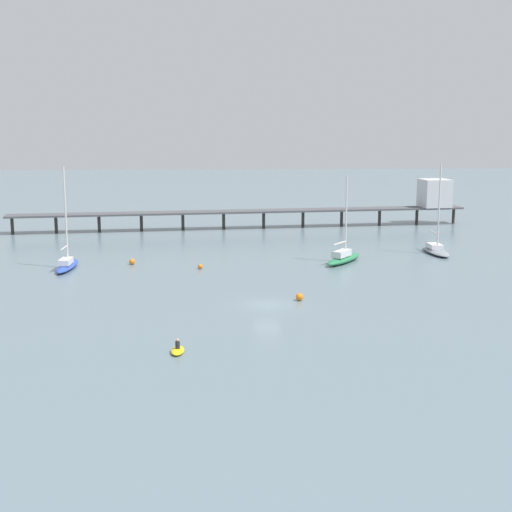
{
  "coord_description": "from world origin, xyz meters",
  "views": [
    {
      "loc": [
        -5.26,
        -67.32,
        17.49
      ],
      "look_at": [
        0.0,
        17.7,
        1.5
      ],
      "focal_mm": 50.46,
      "sensor_mm": 36.0,
      "label": 1
    }
  ],
  "objects_px": {
    "mooring_buoy_outer": "(132,262)",
    "mooring_buoy_far": "(200,266)",
    "sailboat_green": "(343,257)",
    "mooring_buoy_inner": "(299,297)",
    "pier": "(347,202)",
    "sailboat_gray": "(436,249)",
    "dinghy_yellow": "(178,350)",
    "sailboat_blue": "(67,263)"
  },
  "relations": [
    {
      "from": "pier",
      "to": "mooring_buoy_outer",
      "type": "xyz_separation_m",
      "value": [
        -32.83,
        -31.45,
        -3.75
      ]
    },
    {
      "from": "sailboat_gray",
      "to": "pier",
      "type": "bearing_deg",
      "value": 105.19
    },
    {
      "from": "sailboat_gray",
      "to": "mooring_buoy_far",
      "type": "xyz_separation_m",
      "value": [
        -31.49,
        -8.38,
        -0.35
      ]
    },
    {
      "from": "sailboat_green",
      "to": "sailboat_gray",
      "type": "height_order",
      "value": "sailboat_gray"
    },
    {
      "from": "sailboat_green",
      "to": "sailboat_gray",
      "type": "xyz_separation_m",
      "value": [
        13.59,
        5.65,
        -0.11
      ]
    },
    {
      "from": "sailboat_green",
      "to": "mooring_buoy_far",
      "type": "distance_m",
      "value": 18.11
    },
    {
      "from": "sailboat_gray",
      "to": "mooring_buoy_outer",
      "type": "height_order",
      "value": "sailboat_gray"
    },
    {
      "from": "mooring_buoy_inner",
      "to": "mooring_buoy_outer",
      "type": "height_order",
      "value": "mooring_buoy_inner"
    },
    {
      "from": "pier",
      "to": "sailboat_green",
      "type": "bearing_deg",
      "value": -101.42
    },
    {
      "from": "sailboat_blue",
      "to": "mooring_buoy_outer",
      "type": "relative_size",
      "value": 16.64
    },
    {
      "from": "mooring_buoy_outer",
      "to": "mooring_buoy_inner",
      "type": "bearing_deg",
      "value": -46.35
    },
    {
      "from": "mooring_buoy_outer",
      "to": "mooring_buoy_far",
      "type": "relative_size",
      "value": 1.22
    },
    {
      "from": "sailboat_green",
      "to": "mooring_buoy_outer",
      "type": "height_order",
      "value": "sailboat_green"
    },
    {
      "from": "pier",
      "to": "mooring_buoy_inner",
      "type": "height_order",
      "value": "pier"
    },
    {
      "from": "pier",
      "to": "mooring_buoy_far",
      "type": "bearing_deg",
      "value": -125.08
    },
    {
      "from": "dinghy_yellow",
      "to": "sailboat_green",
      "type": "bearing_deg",
      "value": 61.04
    },
    {
      "from": "sailboat_green",
      "to": "sailboat_blue",
      "type": "relative_size",
      "value": 0.89
    },
    {
      "from": "sailboat_green",
      "to": "mooring_buoy_outer",
      "type": "bearing_deg",
      "value": 178.93
    },
    {
      "from": "mooring_buoy_inner",
      "to": "mooring_buoy_outer",
      "type": "xyz_separation_m",
      "value": [
        -18.54,
        19.44,
        -0.01
      ]
    },
    {
      "from": "pier",
      "to": "sailboat_gray",
      "type": "bearing_deg",
      "value": -74.81
    },
    {
      "from": "sailboat_green",
      "to": "mooring_buoy_inner",
      "type": "bearing_deg",
      "value": -112.48
    },
    {
      "from": "sailboat_green",
      "to": "mooring_buoy_far",
      "type": "relative_size",
      "value": 17.96
    },
    {
      "from": "sailboat_gray",
      "to": "mooring_buoy_outer",
      "type": "relative_size",
      "value": 16.36
    },
    {
      "from": "dinghy_yellow",
      "to": "mooring_buoy_inner",
      "type": "relative_size",
      "value": 3.05
    },
    {
      "from": "dinghy_yellow",
      "to": "mooring_buoy_outer",
      "type": "distance_m",
      "value": 35.85
    },
    {
      "from": "sailboat_gray",
      "to": "sailboat_blue",
      "type": "distance_m",
      "value": 48.06
    },
    {
      "from": "pier",
      "to": "mooring_buoy_outer",
      "type": "distance_m",
      "value": 45.62
    },
    {
      "from": "sailboat_blue",
      "to": "mooring_buoy_inner",
      "type": "xyz_separation_m",
      "value": [
        26.04,
        -17.13,
        -0.37
      ]
    },
    {
      "from": "dinghy_yellow",
      "to": "mooring_buoy_far",
      "type": "height_order",
      "value": "dinghy_yellow"
    },
    {
      "from": "sailboat_gray",
      "to": "mooring_buoy_inner",
      "type": "distance_m",
      "value": 32.62
    },
    {
      "from": "mooring_buoy_outer",
      "to": "mooring_buoy_far",
      "type": "bearing_deg",
      "value": -20.76
    },
    {
      "from": "mooring_buoy_inner",
      "to": "sailboat_blue",
      "type": "bearing_deg",
      "value": 146.66
    },
    {
      "from": "sailboat_blue",
      "to": "dinghy_yellow",
      "type": "xyz_separation_m",
      "value": [
        14.73,
        -32.81,
        -0.52
      ]
    },
    {
      "from": "pier",
      "to": "sailboat_gray",
      "type": "xyz_separation_m",
      "value": [
        7.14,
        -26.29,
        -3.47
      ]
    },
    {
      "from": "sailboat_blue",
      "to": "mooring_buoy_outer",
      "type": "distance_m",
      "value": 7.85
    },
    {
      "from": "sailboat_green",
      "to": "dinghy_yellow",
      "type": "relative_size",
      "value": 4.73
    },
    {
      "from": "mooring_buoy_inner",
      "to": "mooring_buoy_outer",
      "type": "relative_size",
      "value": 1.02
    },
    {
      "from": "pier",
      "to": "sailboat_blue",
      "type": "xyz_separation_m",
      "value": [
        -40.33,
        -33.75,
        -3.37
      ]
    },
    {
      "from": "dinghy_yellow",
      "to": "mooring_buoy_far",
      "type": "relative_size",
      "value": 3.8
    },
    {
      "from": "sailboat_gray",
      "to": "sailboat_blue",
      "type": "xyz_separation_m",
      "value": [
        -47.47,
        -7.46,
        0.09
      ]
    },
    {
      "from": "pier",
      "to": "dinghy_yellow",
      "type": "height_order",
      "value": "pier"
    },
    {
      "from": "sailboat_green",
      "to": "mooring_buoy_inner",
      "type": "distance_m",
      "value": 20.5
    }
  ]
}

